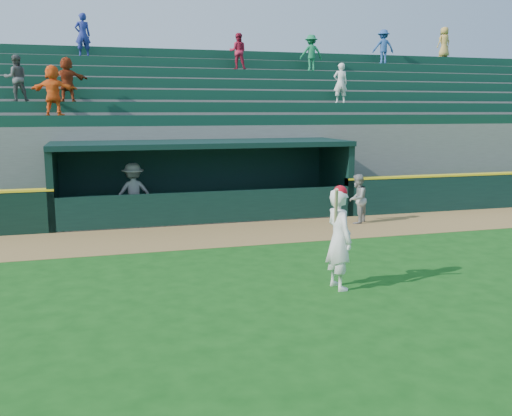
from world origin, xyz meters
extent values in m
plane|color=#134912|center=(0.00, 0.00, 0.00)|extent=(120.00, 120.00, 0.00)
cube|color=olive|center=(0.00, 4.90, 0.01)|extent=(40.00, 3.00, 0.01)
imported|color=gray|center=(4.32, 5.36, 0.76)|extent=(0.93, 0.93, 1.52)
imported|color=gray|center=(-2.24, 7.56, 0.92)|extent=(1.23, 0.76, 1.83)
cube|color=slate|center=(0.00, 7.70, 0.02)|extent=(9.00, 2.60, 0.04)
cube|color=black|center=(-4.60, 7.70, 1.15)|extent=(0.20, 2.60, 2.30)
cube|color=black|center=(4.60, 7.70, 1.15)|extent=(0.20, 2.60, 2.30)
cube|color=black|center=(0.00, 9.00, 1.15)|extent=(9.40, 0.20, 2.30)
cube|color=black|center=(0.00, 7.70, 2.38)|extent=(9.40, 2.80, 0.16)
cube|color=black|center=(0.00, 6.48, 0.50)|extent=(9.00, 0.16, 1.00)
cube|color=brown|center=(0.00, 8.50, 0.25)|extent=(8.40, 0.45, 0.10)
cube|color=slate|center=(0.00, 9.53, 1.46)|extent=(34.00, 0.85, 2.91)
cube|color=#0F3828|center=(0.00, 9.41, 3.09)|extent=(34.00, 0.60, 0.36)
cube|color=slate|center=(0.00, 10.38, 1.68)|extent=(34.00, 0.85, 3.36)
cube|color=#0F3828|center=(0.00, 10.26, 3.54)|extent=(34.00, 0.60, 0.36)
cube|color=slate|center=(0.00, 11.22, 1.91)|extent=(34.00, 0.85, 3.81)
cube|color=#0F3828|center=(0.00, 11.11, 3.99)|extent=(34.00, 0.60, 0.36)
cube|color=slate|center=(0.00, 12.07, 2.13)|extent=(34.00, 0.85, 4.26)
cube|color=#0F3828|center=(0.00, 11.96, 4.44)|extent=(34.00, 0.60, 0.36)
cube|color=slate|center=(0.00, 12.93, 2.35)|extent=(34.00, 0.85, 4.71)
cube|color=#0F3828|center=(0.00, 12.81, 4.89)|extent=(34.00, 0.60, 0.36)
cube|color=slate|center=(0.00, 13.78, 2.58)|extent=(34.00, 0.85, 5.16)
cube|color=#0F3828|center=(0.00, 13.66, 5.34)|extent=(34.00, 0.60, 0.36)
cube|color=slate|center=(0.00, 14.62, 2.80)|extent=(34.00, 0.85, 5.61)
cube|color=#0F3828|center=(0.00, 14.51, 5.79)|extent=(34.00, 0.60, 0.36)
cube|color=slate|center=(0.00, 15.20, 2.80)|extent=(34.50, 0.30, 5.61)
imported|color=#983417|center=(-4.12, 10.28, 4.46)|extent=(1.41, 0.58, 1.47)
imported|color=navy|center=(-3.55, 13.68, 6.34)|extent=(0.66, 0.50, 1.64)
imported|color=#525252|center=(-5.71, 10.28, 4.47)|extent=(0.84, 0.72, 1.50)
imported|color=#1A7646|center=(5.67, 12.83, 5.82)|extent=(0.99, 0.61, 1.49)
imported|color=gold|center=(13.21, 14.53, 6.69)|extent=(0.76, 0.56, 1.44)
imported|color=orange|center=(-4.53, 9.43, 4.07)|extent=(1.55, 0.83, 1.59)
imported|color=white|center=(5.89, 10.28, 4.47)|extent=(0.60, 0.44, 1.50)
imported|color=#B41B37|center=(2.48, 12.83, 5.80)|extent=(0.82, 0.71, 1.45)
imported|color=#284E93|center=(9.50, 13.68, 6.27)|extent=(1.05, 0.70, 1.51)
imported|color=white|center=(1.07, -0.47, 0.98)|extent=(0.53, 0.76, 1.96)
sphere|color=#B90A15|center=(1.07, -0.47, 1.89)|extent=(0.27, 0.27, 0.27)
cylinder|color=tan|center=(0.89, -0.69, 1.66)|extent=(0.26, 0.49, 0.76)
camera|label=1|loc=(-3.45, -10.32, 3.43)|focal=40.00mm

